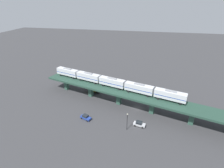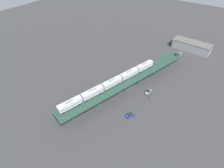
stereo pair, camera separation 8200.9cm
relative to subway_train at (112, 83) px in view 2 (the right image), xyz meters
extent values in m
plane|color=#38383A|center=(4.87, 11.81, -9.34)|extent=(400.00, 400.00, 0.00)
cube|color=#244135|center=(4.87, 11.81, -2.94)|extent=(33.61, 90.72, 0.80)
cube|color=#2D5142|center=(-5.82, -25.18, -6.34)|extent=(2.23, 2.23, 6.00)
cube|color=#2D5142|center=(-1.65, -10.77, -6.34)|extent=(2.23, 2.23, 6.00)
cube|color=#2D5142|center=(2.51, 3.64, -6.34)|extent=(2.23, 2.23, 6.00)
cube|color=#2D5142|center=(6.67, 18.05, -6.34)|extent=(2.23, 2.23, 6.00)
cube|color=#2D5142|center=(10.84, 32.46, -6.34)|extent=(2.23, 2.23, 6.00)
cube|color=#2D5142|center=(15.00, 46.87, -6.34)|extent=(2.23, 2.23, 6.00)
cube|color=silver|center=(-6.99, -24.21, 0.00)|extent=(6.02, 12.31, 3.10)
cube|color=navy|center=(-6.99, -24.21, -0.30)|extent=(5.99, 12.09, 0.24)
cube|color=gray|center=(-6.99, -24.21, 1.73)|extent=(2.51, 4.42, 0.36)
cylinder|color=black|center=(-9.30, -27.91, -2.12)|extent=(0.44, 0.87, 0.84)
cylinder|color=black|center=(-7.02, -28.58, -2.12)|extent=(0.44, 0.87, 0.84)
cylinder|color=black|center=(-6.97, -19.84, -2.12)|extent=(0.44, 0.87, 0.84)
cylinder|color=black|center=(-4.69, -20.51, -2.12)|extent=(0.44, 0.87, 0.84)
cube|color=silver|center=(-3.50, -12.10, 0.00)|extent=(6.02, 12.31, 3.10)
cube|color=navy|center=(-3.50, -12.10, -0.30)|extent=(5.99, 12.09, 0.24)
cube|color=gray|center=(-3.50, -12.10, 1.73)|extent=(2.51, 4.42, 0.36)
cylinder|color=black|center=(-5.81, -15.81, -2.12)|extent=(0.44, 0.87, 0.84)
cylinder|color=black|center=(-3.52, -16.47, -2.12)|extent=(0.44, 0.87, 0.84)
cylinder|color=black|center=(-3.47, -7.74, -2.12)|extent=(0.44, 0.87, 0.84)
cylinder|color=black|center=(-1.19, -8.40, -2.12)|extent=(0.44, 0.87, 0.84)
cube|color=silver|center=(0.00, 0.00, 0.00)|extent=(6.02, 12.31, 3.10)
cube|color=navy|center=(0.00, 0.00, -0.30)|extent=(5.99, 12.09, 0.24)
cube|color=gray|center=(0.00, 0.00, 1.73)|extent=(2.51, 4.42, 0.36)
cylinder|color=black|center=(-2.31, -3.70, -2.12)|extent=(0.44, 0.87, 0.84)
cylinder|color=black|center=(-0.02, -4.37, -2.12)|extent=(0.44, 0.87, 0.84)
cylinder|color=black|center=(0.02, 4.37, -2.12)|extent=(0.44, 0.87, 0.84)
cylinder|color=black|center=(2.31, 3.70, -2.12)|extent=(0.44, 0.87, 0.84)
cube|color=silver|center=(3.50, 12.10, 0.00)|extent=(6.02, 12.31, 3.10)
cube|color=navy|center=(3.50, 12.10, -0.30)|extent=(5.99, 12.09, 0.24)
cube|color=gray|center=(3.50, 12.10, 1.73)|extent=(2.51, 4.42, 0.36)
cylinder|color=black|center=(1.19, 8.40, -2.12)|extent=(0.44, 0.87, 0.84)
cylinder|color=black|center=(3.47, 7.74, -2.12)|extent=(0.44, 0.87, 0.84)
cylinder|color=black|center=(3.52, 16.47, -2.12)|extent=(0.44, 0.87, 0.84)
cylinder|color=black|center=(5.81, 15.81, -2.12)|extent=(0.44, 0.87, 0.84)
cube|color=silver|center=(6.99, 24.21, 0.00)|extent=(6.02, 12.31, 3.10)
cube|color=navy|center=(6.99, 24.21, -0.30)|extent=(5.99, 12.09, 0.24)
cube|color=gray|center=(6.99, 24.21, 1.73)|extent=(2.51, 4.42, 0.36)
cylinder|color=black|center=(4.69, 20.51, -2.12)|extent=(0.44, 0.87, 0.84)
cylinder|color=black|center=(6.97, 19.84, -2.12)|extent=(0.44, 0.87, 0.84)
cylinder|color=black|center=(7.02, 28.58, -2.12)|extent=(0.44, 0.87, 0.84)
cylinder|color=black|center=(9.30, 27.91, -2.12)|extent=(0.44, 0.87, 0.84)
cube|color=slate|center=(18.97, 51.96, -1.29)|extent=(3.47, 3.47, 2.50)
pyramid|color=#4C4742|center=(18.97, 51.96, 0.41)|extent=(3.99, 3.99, 0.90)
cube|color=#233D93|center=(16.19, -7.12, -8.61)|extent=(3.36, 4.75, 0.80)
cube|color=#1E2328|center=(16.13, -7.26, -7.83)|extent=(2.36, 2.66, 0.76)
cylinder|color=black|center=(14.85, -8.11, -9.01)|extent=(0.48, 0.70, 0.66)
cylinder|color=black|center=(16.42, -8.77, -9.01)|extent=(0.48, 0.70, 0.66)
cylinder|color=black|center=(15.95, -5.47, -9.01)|extent=(0.48, 0.70, 0.66)
cylinder|color=black|center=(17.53, -6.13, -9.01)|extent=(0.48, 0.70, 0.66)
cube|color=#B7BABF|center=(16.06, 13.64, -8.61)|extent=(2.60, 4.66, 0.80)
cube|color=#1E2328|center=(16.03, 13.49, -7.83)|extent=(2.03, 2.47, 0.76)
cylinder|color=black|center=(14.95, 12.40, -9.01)|extent=(0.36, 0.69, 0.66)
cylinder|color=black|center=(16.63, 12.07, -9.01)|extent=(0.36, 0.69, 0.66)
cylinder|color=black|center=(15.49, 15.21, -9.01)|extent=(0.36, 0.69, 0.66)
cylinder|color=black|center=(17.17, 14.88, -9.01)|extent=(0.36, 0.69, 0.66)
cube|color=#333338|center=(-5.61, -8.10, -7.69)|extent=(2.79, 2.68, 2.30)
cube|color=gold|center=(-6.97, -11.43, -7.49)|extent=(4.10, 5.68, 2.70)
cylinder|color=black|center=(-4.69, -8.48, -8.84)|extent=(0.70, 1.06, 1.00)
cylinder|color=black|center=(-6.52, -7.73, -8.84)|extent=(0.70, 1.06, 1.00)
cylinder|color=black|center=(-6.60, -13.27, -8.84)|extent=(0.70, 1.06, 1.00)
cylinder|color=black|center=(-8.52, -12.49, -8.84)|extent=(0.70, 1.06, 1.00)
cylinder|color=black|center=(18.96, 9.35, -6.09)|extent=(0.20, 0.20, 6.50)
sphere|color=beige|center=(18.96, 9.35, -2.62)|extent=(0.44, 0.44, 0.44)
cube|color=#99999E|center=(21.01, 78.53, -6.14)|extent=(28.38, 11.13, 6.40)
cube|color=#595654|center=(21.01, 78.53, -2.74)|extent=(28.95, 11.35, 0.40)
camera|label=1|loc=(68.35, 14.14, 33.14)|focal=28.00mm
camera|label=2|loc=(41.42, -58.59, 59.82)|focal=28.00mm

